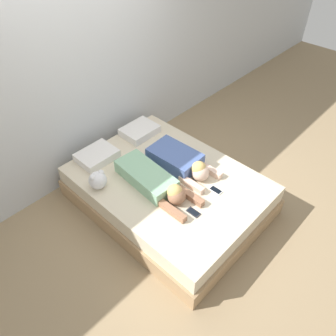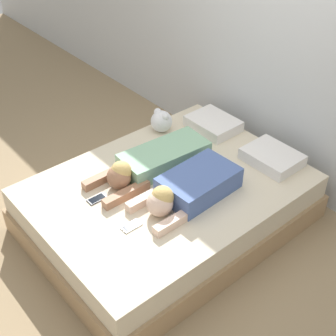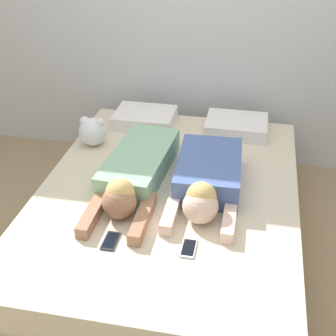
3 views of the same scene
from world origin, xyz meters
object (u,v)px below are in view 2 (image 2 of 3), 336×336
cell_phone_left (97,199)px  cell_phone_right (131,226)px  pillow_head_left (213,124)px  person_left (152,162)px  pillow_head_right (272,157)px  plush_toy (161,121)px  person_right (188,188)px  bed (168,204)px

cell_phone_left → cell_phone_right: size_ratio=1.00×
pillow_head_left → cell_phone_right: bearing=-67.7°
person_left → cell_phone_right: size_ratio=7.44×
pillow_head_right → plush_toy: size_ratio=2.15×
pillow_head_left → cell_phone_left: bearing=-83.7°
pillow_head_right → cell_phone_right: pillow_head_right is taller
person_right → cell_phone_right: 0.54m
bed → pillow_head_left: size_ratio=4.81×
pillow_head_left → plush_toy: size_ratio=2.15×
pillow_head_right → person_left: (-0.57, -0.85, 0.03)m
person_right → cell_phone_left: 0.71m
pillow_head_left → cell_phone_right: (0.57, -1.39, -0.05)m
pillow_head_left → plush_toy: 0.49m
pillow_head_right → plush_toy: 1.07m
pillow_head_right → cell_phone_right: 1.40m
person_right → person_left: bearing=179.6°
person_left → cell_phone_left: size_ratio=7.44×
pillow_head_right → cell_phone_left: 1.52m
bed → pillow_head_left: 0.97m
pillow_head_right → bed: bearing=-112.5°
pillow_head_left → person_left: (0.14, -0.85, 0.03)m
plush_toy → pillow_head_right: bearing=21.8°
person_right → cell_phone_right: size_ratio=5.95×
pillow_head_left → cell_phone_right: pillow_head_left is taller
bed → person_right: person_right is taller
bed → cell_phone_right: bearing=-67.9°
pillow_head_right → cell_phone_left: size_ratio=3.09×
person_left → person_right: (0.45, -0.00, 0.01)m
bed → cell_phone_right: cell_phone_right is taller
bed → cell_phone_left: bearing=-109.8°
cell_phone_left → person_left: bearing=91.4°
bed → person_left: bearing=178.1°
pillow_head_left → cell_phone_right: 1.50m
person_left → plush_toy: (-0.43, 0.45, 0.02)m
plush_toy → bed: bearing=-35.8°
bed → pillow_head_right: (0.36, 0.86, 0.27)m
pillow_head_left → person_right: person_right is taller
person_left → person_right: bearing=-0.4°
person_right → bed: bearing=-179.1°
cell_phone_left → cell_phone_right: bearing=3.3°
bed → pillow_head_left: bearing=112.5°
cell_phone_right → plush_toy: plush_toy is taller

